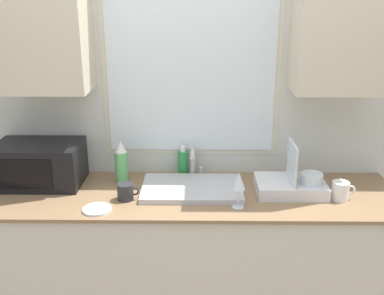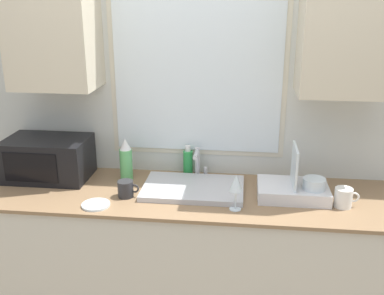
{
  "view_description": "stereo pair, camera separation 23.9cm",
  "coord_description": "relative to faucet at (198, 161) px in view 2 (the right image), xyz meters",
  "views": [
    {
      "loc": [
        0.04,
        -1.98,
        1.95
      ],
      "look_at": [
        0.01,
        0.28,
        1.17
      ],
      "focal_mm": 42.0,
      "sensor_mm": 36.0,
      "label": 1
    },
    {
      "loc": [
        0.27,
        -1.97,
        1.95
      ],
      "look_at": [
        0.01,
        0.28,
        1.17
      ],
      "focal_mm": 42.0,
      "sensor_mm": 36.0,
      "label": 2
    }
  ],
  "objects": [
    {
      "name": "mug_near_sink",
      "position": [
        -0.36,
        -0.32,
        -0.06
      ],
      "size": [
        0.12,
        0.09,
        0.09
      ],
      "color": "#262628",
      "rests_on": "countertop"
    },
    {
      "name": "spray_bottle",
      "position": [
        -0.42,
        -0.08,
        0.02
      ],
      "size": [
        0.08,
        0.08,
        0.26
      ],
      "color": "#59B266",
      "rests_on": "countertop"
    },
    {
      "name": "countertop",
      "position": [
        -0.01,
        -0.22,
        -0.55
      ],
      "size": [
        2.33,
        0.65,
        0.89
      ],
      "color": "beige",
      "rests_on": "ground_plane"
    },
    {
      "name": "small_plate",
      "position": [
        -0.49,
        -0.44,
        -0.1
      ],
      "size": [
        0.15,
        0.15,
        0.01
      ],
      "color": "silver",
      "rests_on": "countertop"
    },
    {
      "name": "microwave",
      "position": [
        -0.89,
        -0.1,
        0.02
      ],
      "size": [
        0.49,
        0.32,
        0.25
      ],
      "color": "black",
      "rests_on": "countertop"
    },
    {
      "name": "sink_basin",
      "position": [
        -0.01,
        -0.19,
        -0.09
      ],
      "size": [
        0.56,
        0.37,
        0.03
      ],
      "color": "#B2B2B7",
      "rests_on": "countertop"
    },
    {
      "name": "faucet",
      "position": [
        0.0,
        0.0,
        0.0
      ],
      "size": [
        0.08,
        0.15,
        0.18
      ],
      "color": "#B7B7BC",
      "rests_on": "countertop"
    },
    {
      "name": "soap_bottle",
      "position": [
        -0.06,
        0.04,
        -0.03
      ],
      "size": [
        0.06,
        0.06,
        0.19
      ],
      "color": "#268C3F",
      "rests_on": "countertop"
    },
    {
      "name": "mug_by_rack",
      "position": [
        0.8,
        -0.3,
        -0.06
      ],
      "size": [
        0.13,
        0.09,
        0.1
      ],
      "color": "white",
      "rests_on": "countertop"
    },
    {
      "name": "dish_rack",
      "position": [
        0.56,
        -0.21,
        -0.06
      ],
      "size": [
        0.38,
        0.27,
        0.29
      ],
      "color": "silver",
      "rests_on": "countertop"
    },
    {
      "name": "wine_glass",
      "position": [
        0.24,
        -0.4,
        0.04
      ],
      "size": [
        0.07,
        0.07,
        0.19
      ],
      "color": "silver",
      "rests_on": "countertop"
    },
    {
      "name": "wall_back",
      "position": [
        -0.01,
        0.08,
        0.41
      ],
      "size": [
        6.0,
        0.38,
        2.6
      ],
      "color": "silver",
      "rests_on": "ground_plane"
    }
  ]
}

